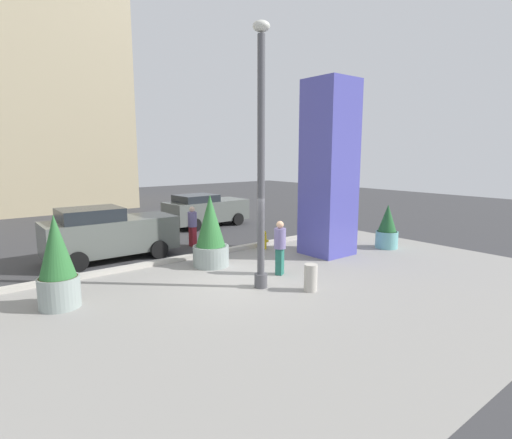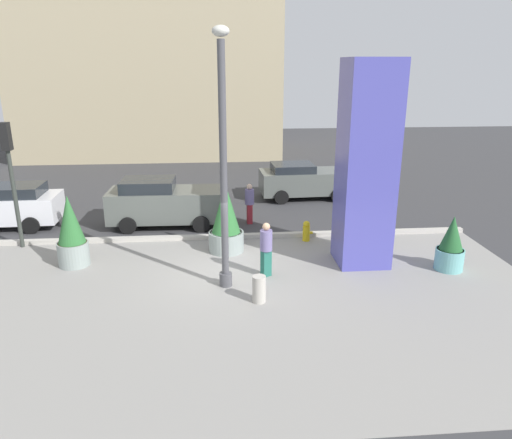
{
  "view_description": "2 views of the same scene",
  "coord_description": "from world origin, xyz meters",
  "px_view_note": "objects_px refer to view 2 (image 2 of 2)",
  "views": [
    {
      "loc": [
        -6.83,
        -9.11,
        3.67
      ],
      "look_at": [
        1.11,
        0.8,
        1.6
      ],
      "focal_mm": 28.2,
      "sensor_mm": 36.0,
      "label": 1
    },
    {
      "loc": [
        -0.22,
        -13.53,
        6.09
      ],
      "look_at": [
        0.98,
        0.6,
        1.52
      ],
      "focal_mm": 34.06,
      "sensor_mm": 36.0,
      "label": 2
    }
  ],
  "objects_px": {
    "art_pillar_blue": "(366,166)",
    "potted_plant_curbside": "(226,221)",
    "concrete_bollard": "(259,289)",
    "lamp_post": "(223,169)",
    "pedestrian_on_sidewalk": "(250,202)",
    "potted_plant_near_left": "(451,246)",
    "pedestrian_by_curb": "(266,247)",
    "traffic_light_corner": "(10,165)",
    "car_curb_east": "(2,206)",
    "car_passing_lane": "(304,180)",
    "car_far_lane": "(164,202)",
    "fire_hydrant": "(306,231)",
    "potted_plant_by_pillar": "(71,234)"
  },
  "relations": [
    {
      "from": "potted_plant_curbside",
      "to": "potted_plant_near_left",
      "type": "distance_m",
      "value": 7.14
    },
    {
      "from": "concrete_bollard",
      "to": "pedestrian_by_curb",
      "type": "relative_size",
      "value": 0.45
    },
    {
      "from": "car_far_lane",
      "to": "car_passing_lane",
      "type": "bearing_deg",
      "value": 30.3
    },
    {
      "from": "fire_hydrant",
      "to": "pedestrian_by_curb",
      "type": "height_order",
      "value": "pedestrian_by_curb"
    },
    {
      "from": "car_passing_lane",
      "to": "potted_plant_near_left",
      "type": "bearing_deg",
      "value": -71.15
    },
    {
      "from": "potted_plant_by_pillar",
      "to": "pedestrian_on_sidewalk",
      "type": "xyz_separation_m",
      "value": [
        5.82,
        3.76,
        -0.17
      ]
    },
    {
      "from": "car_far_lane",
      "to": "pedestrian_by_curb",
      "type": "bearing_deg",
      "value": -55.95
    },
    {
      "from": "pedestrian_on_sidewalk",
      "to": "car_far_lane",
      "type": "bearing_deg",
      "value": 179.61
    },
    {
      "from": "art_pillar_blue",
      "to": "car_curb_east",
      "type": "bearing_deg",
      "value": 160.44
    },
    {
      "from": "traffic_light_corner",
      "to": "lamp_post",
      "type": "bearing_deg",
      "value": -27.93
    },
    {
      "from": "art_pillar_blue",
      "to": "pedestrian_by_curb",
      "type": "distance_m",
      "value": 3.92
    },
    {
      "from": "traffic_light_corner",
      "to": "fire_hydrant",
      "type": "bearing_deg",
      "value": -1.29
    },
    {
      "from": "art_pillar_blue",
      "to": "potted_plant_curbside",
      "type": "relative_size",
      "value": 2.63
    },
    {
      "from": "traffic_light_corner",
      "to": "pedestrian_on_sidewalk",
      "type": "distance_m",
      "value": 8.54
    },
    {
      "from": "traffic_light_corner",
      "to": "pedestrian_on_sidewalk",
      "type": "relative_size",
      "value": 2.66
    },
    {
      "from": "car_curb_east",
      "to": "pedestrian_by_curb",
      "type": "distance_m",
      "value": 11.09
    },
    {
      "from": "potted_plant_curbside",
      "to": "pedestrian_on_sidewalk",
      "type": "xyz_separation_m",
      "value": [
        1.0,
        2.94,
        -0.18
      ]
    },
    {
      "from": "lamp_post",
      "to": "car_passing_lane",
      "type": "distance_m",
      "value": 10.39
    },
    {
      "from": "potted_plant_curbside",
      "to": "concrete_bollard",
      "type": "xyz_separation_m",
      "value": [
        0.77,
        -3.79,
        -0.69
      ]
    },
    {
      "from": "potted_plant_by_pillar",
      "to": "fire_hydrant",
      "type": "xyz_separation_m",
      "value": [
        7.7,
        1.57,
        -0.69
      ]
    },
    {
      "from": "art_pillar_blue",
      "to": "potted_plant_near_left",
      "type": "bearing_deg",
      "value": -18.41
    },
    {
      "from": "potted_plant_near_left",
      "to": "pedestrian_on_sidewalk",
      "type": "relative_size",
      "value": 1.08
    },
    {
      "from": "traffic_light_corner",
      "to": "car_curb_east",
      "type": "xyz_separation_m",
      "value": [
        -1.49,
        2.28,
        -2.06
      ]
    },
    {
      "from": "art_pillar_blue",
      "to": "pedestrian_on_sidewalk",
      "type": "bearing_deg",
      "value": 127.6
    },
    {
      "from": "potted_plant_near_left",
      "to": "car_curb_east",
      "type": "distance_m",
      "value": 16.27
    },
    {
      "from": "lamp_post",
      "to": "potted_plant_curbside",
      "type": "distance_m",
      "value": 3.58
    },
    {
      "from": "art_pillar_blue",
      "to": "pedestrian_by_curb",
      "type": "relative_size",
      "value": 3.73
    },
    {
      "from": "traffic_light_corner",
      "to": "car_far_lane",
      "type": "height_order",
      "value": "traffic_light_corner"
    },
    {
      "from": "pedestrian_by_curb",
      "to": "art_pillar_blue",
      "type": "bearing_deg",
      "value": 15.37
    },
    {
      "from": "potted_plant_by_pillar",
      "to": "car_far_lane",
      "type": "distance_m",
      "value": 4.53
    },
    {
      "from": "potted_plant_curbside",
      "to": "traffic_light_corner",
      "type": "distance_m",
      "value": 7.36
    },
    {
      "from": "car_curb_east",
      "to": "car_passing_lane",
      "type": "relative_size",
      "value": 1.04
    },
    {
      "from": "potted_plant_curbside",
      "to": "car_far_lane",
      "type": "distance_m",
      "value": 3.77
    },
    {
      "from": "potted_plant_near_left",
      "to": "concrete_bollard",
      "type": "bearing_deg",
      "value": -164.67
    },
    {
      "from": "art_pillar_blue",
      "to": "potted_plant_near_left",
      "type": "xyz_separation_m",
      "value": [
        2.55,
        -0.85,
        -2.35
      ]
    },
    {
      "from": "potted_plant_by_pillar",
      "to": "car_curb_east",
      "type": "bearing_deg",
      "value": 132.44
    },
    {
      "from": "lamp_post",
      "to": "concrete_bollard",
      "type": "distance_m",
      "value": 3.33
    },
    {
      "from": "art_pillar_blue",
      "to": "potted_plant_curbside",
      "type": "bearing_deg",
      "value": 163.2
    },
    {
      "from": "potted_plant_curbside",
      "to": "concrete_bollard",
      "type": "bearing_deg",
      "value": -78.5
    },
    {
      "from": "car_passing_lane",
      "to": "pedestrian_by_curb",
      "type": "bearing_deg",
      "value": -107.28
    },
    {
      "from": "potted_plant_near_left",
      "to": "concrete_bollard",
      "type": "xyz_separation_m",
      "value": [
        -6.03,
        -1.65,
        -0.4
      ]
    },
    {
      "from": "potted_plant_by_pillar",
      "to": "car_passing_lane",
      "type": "relative_size",
      "value": 0.53
    },
    {
      "from": "potted_plant_near_left",
      "to": "car_curb_east",
      "type": "relative_size",
      "value": 0.39
    },
    {
      "from": "lamp_post",
      "to": "pedestrian_on_sidewalk",
      "type": "distance_m",
      "value": 6.29
    },
    {
      "from": "fire_hydrant",
      "to": "car_curb_east",
      "type": "xyz_separation_m",
      "value": [
        -11.43,
        2.51,
        0.47
      ]
    },
    {
      "from": "car_far_lane",
      "to": "traffic_light_corner",
      "type": "bearing_deg",
      "value": -157.29
    },
    {
      "from": "potted_plant_curbside",
      "to": "traffic_light_corner",
      "type": "bearing_deg",
      "value": 172.1
    },
    {
      "from": "car_passing_lane",
      "to": "pedestrian_on_sidewalk",
      "type": "relative_size",
      "value": 2.68
    },
    {
      "from": "car_passing_lane",
      "to": "car_far_lane",
      "type": "relative_size",
      "value": 0.97
    },
    {
      "from": "car_passing_lane",
      "to": "concrete_bollard",
      "type": "bearing_deg",
      "value": -106.5
    }
  ]
}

